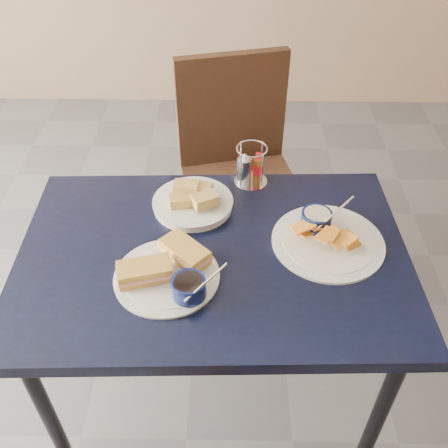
{
  "coord_description": "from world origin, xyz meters",
  "views": [
    {
      "loc": [
        0.15,
        -0.8,
        1.75
      ],
      "look_at": [
        0.13,
        0.23,
        0.82
      ],
      "focal_mm": 40.0,
      "sensor_mm": 36.0,
      "label": 1
    }
  ],
  "objects_px": {
    "dining_table": "(213,270)",
    "condiment_caddy": "(250,168)",
    "sandwich_plate": "(170,271)",
    "chair_far": "(242,159)",
    "plantain_plate": "(325,235)",
    "bread_basket": "(193,201)"
  },
  "relations": [
    {
      "from": "dining_table",
      "to": "condiment_caddy",
      "type": "relative_size",
      "value": 8.28
    },
    {
      "from": "dining_table",
      "to": "sandwich_plate",
      "type": "xyz_separation_m",
      "value": [
        -0.11,
        -0.1,
        0.1
      ]
    },
    {
      "from": "chair_far",
      "to": "plantain_plate",
      "type": "xyz_separation_m",
      "value": [
        0.23,
        -0.69,
        0.21
      ]
    },
    {
      "from": "dining_table",
      "to": "plantain_plate",
      "type": "xyz_separation_m",
      "value": [
        0.32,
        0.06,
        0.09
      ]
    },
    {
      "from": "chair_far",
      "to": "bread_basket",
      "type": "xyz_separation_m",
      "value": [
        -0.16,
        -0.55,
        0.22
      ]
    },
    {
      "from": "dining_table",
      "to": "sandwich_plate",
      "type": "distance_m",
      "value": 0.18
    },
    {
      "from": "plantain_plate",
      "to": "bread_basket",
      "type": "height_order",
      "value": "plantain_plate"
    },
    {
      "from": "dining_table",
      "to": "chair_far",
      "type": "height_order",
      "value": "chair_far"
    },
    {
      "from": "bread_basket",
      "to": "condiment_caddy",
      "type": "bearing_deg",
      "value": 36.69
    },
    {
      "from": "dining_table",
      "to": "bread_basket",
      "type": "height_order",
      "value": "bread_basket"
    },
    {
      "from": "dining_table",
      "to": "condiment_caddy",
      "type": "bearing_deg",
      "value": 72.0
    },
    {
      "from": "sandwich_plate",
      "to": "bread_basket",
      "type": "xyz_separation_m",
      "value": [
        0.04,
        0.3,
        -0.0
      ]
    },
    {
      "from": "chair_far",
      "to": "sandwich_plate",
      "type": "distance_m",
      "value": 0.9
    },
    {
      "from": "chair_far",
      "to": "sandwich_plate",
      "type": "height_order",
      "value": "chair_far"
    },
    {
      "from": "dining_table",
      "to": "chair_far",
      "type": "bearing_deg",
      "value": 82.98
    },
    {
      "from": "bread_basket",
      "to": "chair_far",
      "type": "bearing_deg",
      "value": 73.69
    },
    {
      "from": "sandwich_plate",
      "to": "condiment_caddy",
      "type": "bearing_deg",
      "value": 63.2
    },
    {
      "from": "dining_table",
      "to": "bread_basket",
      "type": "xyz_separation_m",
      "value": [
        -0.07,
        0.2,
        0.1
      ]
    },
    {
      "from": "sandwich_plate",
      "to": "plantain_plate",
      "type": "relative_size",
      "value": 0.95
    },
    {
      "from": "sandwich_plate",
      "to": "plantain_plate",
      "type": "xyz_separation_m",
      "value": [
        0.43,
        0.16,
        -0.01
      ]
    },
    {
      "from": "chair_far",
      "to": "sandwich_plate",
      "type": "bearing_deg",
      "value": -103.38
    },
    {
      "from": "condiment_caddy",
      "to": "chair_far",
      "type": "bearing_deg",
      "value": 92.02
    }
  ]
}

